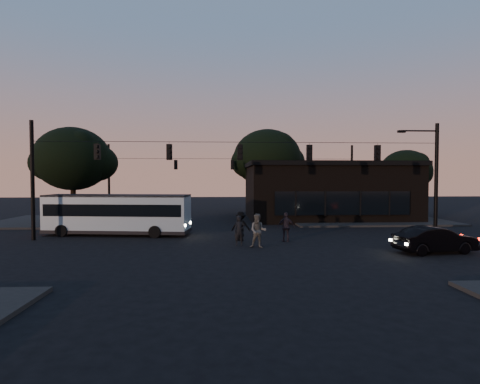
{
  "coord_description": "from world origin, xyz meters",
  "views": [
    {
      "loc": [
        -1.24,
        -20.01,
        3.84
      ],
      "look_at": [
        0.0,
        4.0,
        3.0
      ],
      "focal_mm": 28.0,
      "sensor_mm": 36.0,
      "label": 1
    }
  ],
  "objects_px": {
    "pedestrian_b": "(258,231)",
    "pedestrian_a": "(239,231)",
    "pedestrian_c": "(286,227)",
    "bus": "(118,212)",
    "car": "(435,240)",
    "pedestrian_d": "(241,226)",
    "building": "(326,191)"
  },
  "relations": [
    {
      "from": "pedestrian_b",
      "to": "car",
      "type": "bearing_deg",
      "value": -2.46
    },
    {
      "from": "building",
      "to": "pedestrian_c",
      "type": "distance_m",
      "value": 14.88
    },
    {
      "from": "car",
      "to": "pedestrian_d",
      "type": "bearing_deg",
      "value": 57.3
    },
    {
      "from": "pedestrian_a",
      "to": "pedestrian_c",
      "type": "height_order",
      "value": "pedestrian_c"
    },
    {
      "from": "bus",
      "to": "pedestrian_a",
      "type": "xyz_separation_m",
      "value": [
        8.13,
        -4.55,
        -0.69
      ]
    },
    {
      "from": "pedestrian_b",
      "to": "pedestrian_c",
      "type": "xyz_separation_m",
      "value": [
        1.92,
        1.94,
        -0.05
      ]
    },
    {
      "from": "building",
      "to": "pedestrian_d",
      "type": "height_order",
      "value": "building"
    },
    {
      "from": "building",
      "to": "pedestrian_d",
      "type": "relative_size",
      "value": 8.49
    },
    {
      "from": "pedestrian_c",
      "to": "car",
      "type": "bearing_deg",
      "value": 157.78
    },
    {
      "from": "pedestrian_a",
      "to": "pedestrian_c",
      "type": "distance_m",
      "value": 3.17
    },
    {
      "from": "building",
      "to": "pedestrian_a",
      "type": "distance_m",
      "value": 17.34
    },
    {
      "from": "pedestrian_b",
      "to": "pedestrian_c",
      "type": "height_order",
      "value": "pedestrian_b"
    },
    {
      "from": "building",
      "to": "bus",
      "type": "distance_m",
      "value": 20.04
    },
    {
      "from": "building",
      "to": "pedestrian_a",
      "type": "xyz_separation_m",
      "value": [
        -9.16,
        -14.6,
        -1.85
      ]
    },
    {
      "from": "bus",
      "to": "car",
      "type": "bearing_deg",
      "value": -14.48
    },
    {
      "from": "pedestrian_c",
      "to": "pedestrian_d",
      "type": "height_order",
      "value": "pedestrian_d"
    },
    {
      "from": "bus",
      "to": "pedestrian_a",
      "type": "distance_m",
      "value": 9.35
    },
    {
      "from": "car",
      "to": "pedestrian_b",
      "type": "distance_m",
      "value": 9.23
    },
    {
      "from": "bus",
      "to": "car",
      "type": "distance_m",
      "value": 19.55
    },
    {
      "from": "pedestrian_b",
      "to": "pedestrian_c",
      "type": "bearing_deg",
      "value": 54.97
    },
    {
      "from": "pedestrian_a",
      "to": "pedestrian_b",
      "type": "relative_size",
      "value": 0.91
    },
    {
      "from": "car",
      "to": "pedestrian_a",
      "type": "bearing_deg",
      "value": 66.39
    },
    {
      "from": "pedestrian_a",
      "to": "car",
      "type": "bearing_deg",
      "value": -23.38
    },
    {
      "from": "car",
      "to": "pedestrian_d",
      "type": "xyz_separation_m",
      "value": [
        -9.85,
        4.38,
        0.22
      ]
    },
    {
      "from": "car",
      "to": "pedestrian_b",
      "type": "height_order",
      "value": "pedestrian_b"
    },
    {
      "from": "pedestrian_b",
      "to": "pedestrian_a",
      "type": "bearing_deg",
      "value": 153.86
    },
    {
      "from": "bus",
      "to": "pedestrian_d",
      "type": "relative_size",
      "value": 5.53
    },
    {
      "from": "building",
      "to": "pedestrian_b",
      "type": "height_order",
      "value": "building"
    },
    {
      "from": "bus",
      "to": "pedestrian_c",
      "type": "relative_size",
      "value": 5.57
    },
    {
      "from": "pedestrian_b",
      "to": "pedestrian_c",
      "type": "relative_size",
      "value": 1.06
    },
    {
      "from": "bus",
      "to": "pedestrian_d",
      "type": "height_order",
      "value": "bus"
    },
    {
      "from": "bus",
      "to": "pedestrian_b",
      "type": "relative_size",
      "value": 5.28
    }
  ]
}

